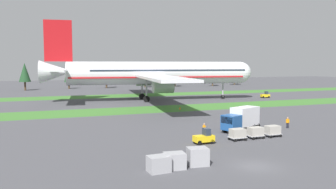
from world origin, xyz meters
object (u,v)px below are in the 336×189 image
object	(u,v)px
ground_crew_marshaller	(204,129)
uld_container_1	(159,164)
baggage_tug	(204,137)
airliner	(152,73)
taxiway_marker_0	(180,108)
catering_truck	(241,118)
uld_container_2	(175,161)
cargo_dolly_third	(273,130)
taxiway_marker_1	(236,108)
ground_crew_loader	(288,122)
cargo_dolly_lead	(238,133)
uld_container_0	(198,157)
pushback_tractor	(265,95)
cargo_dolly_second	(255,132)

from	to	relation	value
ground_crew_marshaller	uld_container_1	size ratio (longest dim) A/B	0.87
baggage_tug	ground_crew_marshaller	bearing A→B (deg)	-28.88
airliner	taxiway_marker_0	size ratio (longest dim) A/B	129.31
catering_truck	uld_container_2	distance (m)	21.66
cargo_dolly_third	taxiway_marker_1	xyz separation A→B (m)	(10.90, 27.08, -0.58)
baggage_tug	ground_crew_loader	world-z (taller)	baggage_tug
cargo_dolly_lead	taxiway_marker_0	world-z (taller)	cargo_dolly_lead
cargo_dolly_lead	uld_container_1	bearing A→B (deg)	120.16
ground_crew_marshaller	uld_container_2	bearing A→B (deg)	120.02
catering_truck	cargo_dolly_third	bearing A→B (deg)	177.89
uld_container_0	ground_crew_loader	bearing A→B (deg)	30.78
baggage_tug	uld_container_0	world-z (taller)	baggage_tug
uld_container_1	taxiway_marker_0	bearing A→B (deg)	64.64
uld_container_2	taxiway_marker_1	xyz separation A→B (m)	(29.20, 35.94, -0.44)
ground_crew_marshaller	uld_container_1	bearing A→B (deg)	116.21
catering_truck	uld_container_1	size ratio (longest dim) A/B	3.66
cargo_dolly_lead	taxiway_marker_1	bearing A→B (deg)	-33.64
pushback_tractor	taxiway_marker_1	size ratio (longest dim) A/B	4.07
cargo_dolly_second	taxiway_marker_1	xyz separation A→B (m)	(13.80, 27.19, -0.58)
catering_truck	uld_container_0	distance (m)	19.60
cargo_dolly_second	pushback_tractor	world-z (taller)	pushback_tractor
ground_crew_marshaller	uld_container_1	xyz separation A→B (m)	(-11.51, -13.35, -0.19)
airliner	cargo_dolly_third	xyz separation A→B (m)	(0.53, -51.79, -6.76)
airliner	uld_container_1	bearing A→B (deg)	-9.98
airliner	taxiway_marker_0	distance (m)	21.37
ground_crew_marshaller	uld_container_1	world-z (taller)	ground_crew_marshaller
airliner	cargo_dolly_third	size ratio (longest dim) A/B	32.22
cargo_dolly_third	ground_crew_loader	world-z (taller)	ground_crew_loader
catering_truck	taxiway_marker_0	size ratio (longest dim) A/B	13.01
cargo_dolly_lead	uld_container_2	size ratio (longest dim) A/B	1.13
cargo_dolly_lead	uld_container_2	world-z (taller)	cargo_dolly_lead
airliner	ground_crew_marshaller	bearing A→B (deg)	-1.78
taxiway_marker_0	uld_container_0	bearing A→B (deg)	-110.48
pushback_tractor	taxiway_marker_1	xyz separation A→B (m)	(-22.85, -20.04, -0.48)
airliner	uld_container_2	distance (m)	63.58
cargo_dolly_second	taxiway_marker_0	bearing A→B (deg)	-6.27
baggage_tug	pushback_tractor	bearing A→B (deg)	-45.35
cargo_dolly_lead	taxiway_marker_1	world-z (taller)	cargo_dolly_lead
pushback_tractor	taxiway_marker_0	xyz separation A→B (m)	(-34.38, -15.37, -0.53)
baggage_tug	cargo_dolly_second	xyz separation A→B (m)	(7.92, 0.30, 0.10)
cargo_dolly_lead	pushback_tractor	xyz separation A→B (m)	(39.55, 47.33, -0.10)
cargo_dolly_lead	catering_truck	bearing A→B (deg)	-39.03
ground_crew_loader	taxiway_marker_0	xyz separation A→B (m)	(-6.99, 27.24, -0.66)
taxiway_marker_0	taxiway_marker_1	size ratio (longest dim) A/B	0.83
baggage_tug	cargo_dolly_lead	distance (m)	5.03
cargo_dolly_second	uld_container_2	distance (m)	17.72
taxiway_marker_1	cargo_dolly_second	bearing A→B (deg)	-116.91
ground_crew_marshaller	uld_container_0	bearing A→B (deg)	127.65
baggage_tug	uld_container_2	distance (m)	11.29
baggage_tug	ground_crew_loader	xyz separation A→B (m)	(17.18, 4.92, 0.13)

